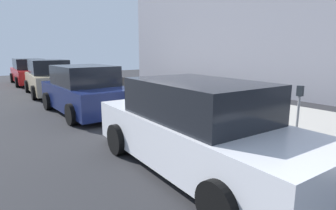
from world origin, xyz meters
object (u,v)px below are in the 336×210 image
bollard_post (123,88)px  parking_meter (299,106)px  suitcase_olive_1 (233,118)px  suitcase_silver_7 (161,99)px  parked_car_navy_1 (85,91)px  suitcase_teal_4 (192,107)px  suitcase_red_5 (180,105)px  suitcase_olive_8 (156,98)px  suitcase_maroon_3 (206,111)px  parked_car_white_0 (197,129)px  parked_car_beige_2 (49,78)px  suitcase_navy_2 (217,111)px  suitcase_navy_9 (149,96)px  parked_car_red_3 (29,72)px  suitcase_black_6 (169,101)px  suitcase_silver_0 (249,123)px  fire_hydrant (135,90)px

bollard_post → parking_meter: bearing=-176.9°
suitcase_olive_1 → suitcase_silver_7: (3.15, 0.05, 0.05)m
parked_car_navy_1 → suitcase_teal_4: bearing=-145.8°
suitcase_red_5 → parked_car_navy_1: parked_car_navy_1 is taller
suitcase_red_5 → parking_meter: parking_meter is taller
suitcase_olive_8 → suitcase_maroon_3: bearing=-179.6°
parked_car_white_0 → parked_car_beige_2: size_ratio=1.12×
suitcase_navy_2 → parked_car_white_0: 2.65m
suitcase_olive_1 → suitcase_navy_9: bearing=-1.0°
suitcase_olive_1 → bollard_post: bearing=1.4°
suitcase_teal_4 → suitcase_red_5: size_ratio=1.05×
suitcase_red_5 → parking_meter: (-3.71, -0.24, 0.53)m
suitcase_maroon_3 → suitcase_olive_8: bearing=0.4°
parked_car_beige_2 → parked_car_red_3: (5.36, -0.00, -0.03)m
suitcase_olive_1 → suitcase_maroon_3: bearing=-3.1°
parked_car_beige_2 → parked_car_red_3: size_ratio=0.90×
suitcase_navy_2 → suitcase_olive_8: suitcase_navy_2 is taller
suitcase_teal_4 → suitcase_silver_7: 1.58m
suitcase_navy_2 → suitcase_black_6: bearing=1.2°
suitcase_silver_0 → suitcase_silver_7: size_ratio=0.82×
suitcase_teal_4 → fire_hydrant: 3.55m
suitcase_olive_1 → parked_car_navy_1: 5.20m
parked_car_white_0 → parked_car_beige_2: (10.81, 0.00, 0.03)m
suitcase_black_6 → suitcase_silver_7: bearing=-1.3°
suitcase_teal_4 → suitcase_red_5: bearing=-3.3°
suitcase_teal_4 → suitcase_navy_2: bearing=-179.5°
suitcase_red_5 → parked_car_navy_1: bearing=40.5°
suitcase_navy_2 → parking_meter: size_ratio=0.64×
parking_meter → parked_car_white_0: size_ratio=0.26×
suitcase_silver_0 → suitcase_olive_1: 0.52m
suitcase_olive_1 → parking_meter: 1.65m
parking_meter → suitcase_red_5: bearing=3.7°
suitcase_red_5 → parked_car_beige_2: 7.95m
suitcase_teal_4 → suitcase_olive_8: suitcase_teal_4 is taller
fire_hydrant → parked_car_navy_1: parked_car_navy_1 is taller
suitcase_black_6 → parked_car_white_0: (-3.70, 2.10, 0.29)m
suitcase_silver_0 → fire_hydrant: (5.63, -0.03, 0.14)m
suitcase_navy_9 → parked_car_white_0: 5.60m
suitcase_black_6 → bollard_post: (3.15, 0.09, 0.12)m
suitcase_maroon_3 → parked_car_red_3: parked_car_red_3 is taller
suitcase_black_6 → parking_meter: (-4.24, -0.31, 0.49)m
suitcase_black_6 → parked_car_beige_2: size_ratio=0.17×
suitcase_navy_2 → parked_car_beige_2: bearing=13.1°
suitcase_maroon_3 → suitcase_black_6: size_ratio=1.21×
parked_car_beige_2 → suitcase_navy_2: bearing=-166.9°
suitcase_red_5 → fire_hydrant: suitcase_red_5 is taller
suitcase_silver_0 → parked_car_navy_1: size_ratio=0.19×
suitcase_navy_9 → parked_car_red_3: (11.03, 2.24, 0.30)m
suitcase_olive_1 → suitcase_navy_9: size_ratio=0.98×
suitcase_olive_8 → fire_hydrant: fire_hydrant is taller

